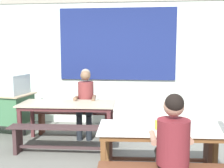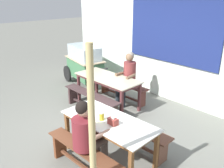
{
  "view_description": "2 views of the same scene",
  "coord_description": "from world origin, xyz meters",
  "px_view_note": "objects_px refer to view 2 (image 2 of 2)",
  "views": [
    {
      "loc": [
        0.7,
        -3.72,
        1.72
      ],
      "look_at": [
        0.25,
        0.38,
        1.19
      ],
      "focal_mm": 44.84,
      "sensor_mm": 36.0,
      "label": 1
    },
    {
      "loc": [
        3.6,
        -2.61,
        2.68
      ],
      "look_at": [
        0.23,
        0.46,
        0.96
      ],
      "focal_mm": 39.34,
      "sensor_mm": 36.0,
      "label": 2
    }
  ],
  "objects_px": {
    "dining_table_near": "(109,124)",
    "person_center_facing": "(128,75)",
    "wooden_support_post": "(92,135)",
    "bench_near_back": "(130,131)",
    "tissue_box": "(113,121)",
    "person_near_front": "(87,133)",
    "dining_table_far": "(107,80)",
    "bench_far_back": "(122,88)",
    "condiment_jar": "(102,116)",
    "bench_far_front": "(91,100)",
    "bench_near_front": "(84,158)",
    "food_cart": "(84,63)"
  },
  "relations": [
    {
      "from": "bench_near_back",
      "to": "tissue_box",
      "type": "xyz_separation_m",
      "value": [
        0.18,
        -0.57,
        0.48
      ]
    },
    {
      "from": "bench_far_back",
      "to": "person_near_front",
      "type": "height_order",
      "value": "person_near_front"
    },
    {
      "from": "bench_far_front",
      "to": "tissue_box",
      "type": "distance_m",
      "value": 2.02
    },
    {
      "from": "tissue_box",
      "to": "wooden_support_post",
      "type": "distance_m",
      "value": 0.95
    },
    {
      "from": "person_near_front",
      "to": "bench_near_front",
      "type": "bearing_deg",
      "value": -105.73
    },
    {
      "from": "bench_near_front",
      "to": "condiment_jar",
      "type": "relative_size",
      "value": 11.89
    },
    {
      "from": "bench_far_back",
      "to": "bench_far_front",
      "type": "bearing_deg",
      "value": -87.81
    },
    {
      "from": "bench_near_front",
      "to": "dining_table_far",
      "type": "bearing_deg",
      "value": 130.54
    },
    {
      "from": "bench_far_front",
      "to": "person_center_facing",
      "type": "relative_size",
      "value": 1.29
    },
    {
      "from": "bench_near_front",
      "to": "food_cart",
      "type": "distance_m",
      "value": 4.02
    },
    {
      "from": "dining_table_near",
      "to": "food_cart",
      "type": "xyz_separation_m",
      "value": [
        -3.19,
        1.85,
        0.02
      ]
    },
    {
      "from": "dining_table_near",
      "to": "person_near_front",
      "type": "xyz_separation_m",
      "value": [
        0.05,
        -0.47,
        0.06
      ]
    },
    {
      "from": "bench_near_front",
      "to": "wooden_support_post",
      "type": "height_order",
      "value": "wooden_support_post"
    },
    {
      "from": "bench_far_back",
      "to": "person_near_front",
      "type": "distance_m",
      "value": 2.95
    },
    {
      "from": "dining_table_far",
      "to": "dining_table_near",
      "type": "bearing_deg",
      "value": -40.73
    },
    {
      "from": "food_cart",
      "to": "wooden_support_post",
      "type": "relative_size",
      "value": 0.81
    },
    {
      "from": "bench_far_front",
      "to": "condiment_jar",
      "type": "height_order",
      "value": "condiment_jar"
    },
    {
      "from": "dining_table_far",
      "to": "bench_far_front",
      "type": "bearing_deg",
      "value": -87.81
    },
    {
      "from": "condiment_jar",
      "to": "bench_near_back",
      "type": "bearing_deg",
      "value": 85.27
    },
    {
      "from": "bench_near_front",
      "to": "person_near_front",
      "type": "relative_size",
      "value": 1.25
    },
    {
      "from": "person_center_facing",
      "to": "condiment_jar",
      "type": "distance_m",
      "value": 2.33
    },
    {
      "from": "bench_near_back",
      "to": "bench_far_front",
      "type": "bearing_deg",
      "value": 168.28
    },
    {
      "from": "dining_table_far",
      "to": "bench_far_back",
      "type": "distance_m",
      "value": 0.64
    },
    {
      "from": "bench_near_front",
      "to": "wooden_support_post",
      "type": "distance_m",
      "value": 1.04
    },
    {
      "from": "condiment_jar",
      "to": "wooden_support_post",
      "type": "relative_size",
      "value": 0.06
    },
    {
      "from": "bench_far_back",
      "to": "bench_near_back",
      "type": "height_order",
      "value": "same"
    },
    {
      "from": "bench_near_front",
      "to": "food_cart",
      "type": "height_order",
      "value": "food_cart"
    },
    {
      "from": "person_center_facing",
      "to": "bench_far_back",
      "type": "bearing_deg",
      "value": 166.07
    },
    {
      "from": "bench_far_back",
      "to": "person_near_front",
      "type": "xyz_separation_m",
      "value": [
        1.68,
        -2.39,
        0.42
      ]
    },
    {
      "from": "dining_table_far",
      "to": "bench_near_back",
      "type": "height_order",
      "value": "dining_table_far"
    },
    {
      "from": "dining_table_near",
      "to": "person_center_facing",
      "type": "xyz_separation_m",
      "value": [
        -1.38,
        1.86,
        0.08
      ]
    },
    {
      "from": "bench_near_back",
      "to": "wooden_support_post",
      "type": "relative_size",
      "value": 0.76
    },
    {
      "from": "bench_near_back",
      "to": "person_center_facing",
      "type": "relative_size",
      "value": 1.26
    },
    {
      "from": "bench_near_front",
      "to": "tissue_box",
      "type": "xyz_separation_m",
      "value": [
        0.12,
        0.49,
        0.5
      ]
    },
    {
      "from": "bench_near_back",
      "to": "tissue_box",
      "type": "bearing_deg",
      "value": -72.98
    },
    {
      "from": "person_near_front",
      "to": "food_cart",
      "type": "bearing_deg",
      "value": 144.39
    },
    {
      "from": "food_cart",
      "to": "person_near_front",
      "type": "bearing_deg",
      "value": -35.61
    },
    {
      "from": "bench_far_front",
      "to": "person_near_front",
      "type": "xyz_separation_m",
      "value": [
        1.64,
        -1.32,
        0.42
      ]
    },
    {
      "from": "bench_far_back",
      "to": "wooden_support_post",
      "type": "bearing_deg",
      "value": -50.45
    },
    {
      "from": "dining_table_near",
      "to": "person_center_facing",
      "type": "distance_m",
      "value": 2.31
    },
    {
      "from": "wooden_support_post",
      "to": "bench_far_front",
      "type": "bearing_deg",
      "value": 143.03
    },
    {
      "from": "dining_table_near",
      "to": "person_center_facing",
      "type": "relative_size",
      "value": 1.27
    },
    {
      "from": "bench_far_back",
      "to": "food_cart",
      "type": "height_order",
      "value": "food_cart"
    },
    {
      "from": "dining_table_far",
      "to": "condiment_jar",
      "type": "height_order",
      "value": "condiment_jar"
    },
    {
      "from": "bench_far_front",
      "to": "wooden_support_post",
      "type": "xyz_separation_m",
      "value": [
        2.21,
        -1.67,
        0.8
      ]
    },
    {
      "from": "tissue_box",
      "to": "wooden_support_post",
      "type": "bearing_deg",
      "value": -58.14
    },
    {
      "from": "bench_far_front",
      "to": "person_center_facing",
      "type": "height_order",
      "value": "person_center_facing"
    },
    {
      "from": "person_near_front",
      "to": "dining_table_far",
      "type": "bearing_deg",
      "value": 131.79
    },
    {
      "from": "dining_table_far",
      "to": "bench_far_front",
      "type": "xyz_separation_m",
      "value": [
        0.02,
        -0.53,
        -0.36
      ]
    },
    {
      "from": "person_center_facing",
      "to": "wooden_support_post",
      "type": "height_order",
      "value": "wooden_support_post"
    }
  ]
}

